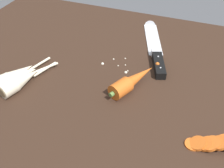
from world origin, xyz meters
TOP-DOWN VIEW (x-y plane):
  - ground_plane at (0.00, 0.00)cm, footprint 120.00×90.00cm
  - chefs_knife at (5.35, 22.81)cm, footprint 14.99×33.78cm
  - whole_carrot at (4.79, 0.48)cm, footprint 10.17×17.98cm
  - parsnip_front at (-25.19, -9.06)cm, footprint 11.91×17.21cm
  - parsnip_mid_left at (-22.84, -9.94)cm, footprint 7.67×17.95cm
  - parsnip_mid_right at (-25.64, -8.66)cm, footprint 7.50×18.33cm
  - carrot_slice_stack at (27.36, -12.15)cm, footprint 12.88×6.08cm
  - mince_crumbs at (-0.81, 7.43)cm, footprint 13.69×7.33cm

SIDE VIEW (x-z plane):
  - ground_plane at x=0.00cm, z-range -4.00..0.00cm
  - mince_crumbs at x=-0.81cm, z-range -0.06..0.83cm
  - chefs_knife at x=5.35cm, z-range -1.44..2.74cm
  - carrot_slice_stack at x=27.36cm, z-range -0.55..3.48cm
  - parsnip_front at x=-25.19cm, z-range -0.02..3.98cm
  - parsnip_mid_right at x=-25.64cm, z-range -0.02..3.98cm
  - parsnip_mid_left at x=-22.84cm, z-range -0.02..3.98cm
  - whole_carrot at x=4.79cm, z-range 0.00..4.20cm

